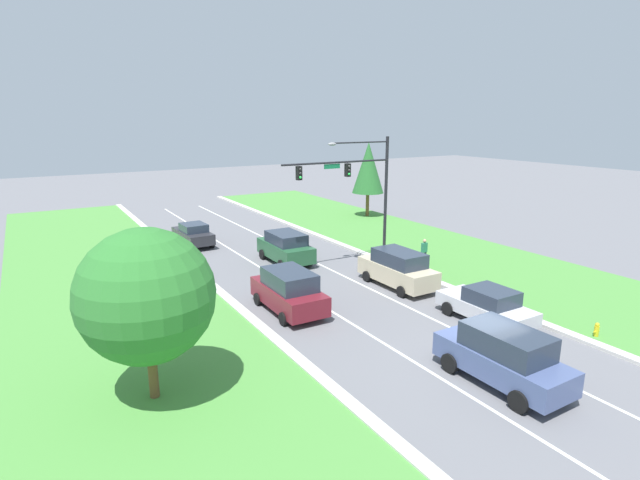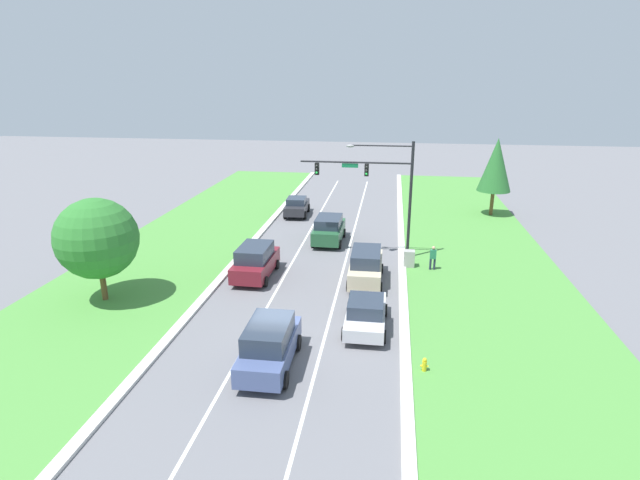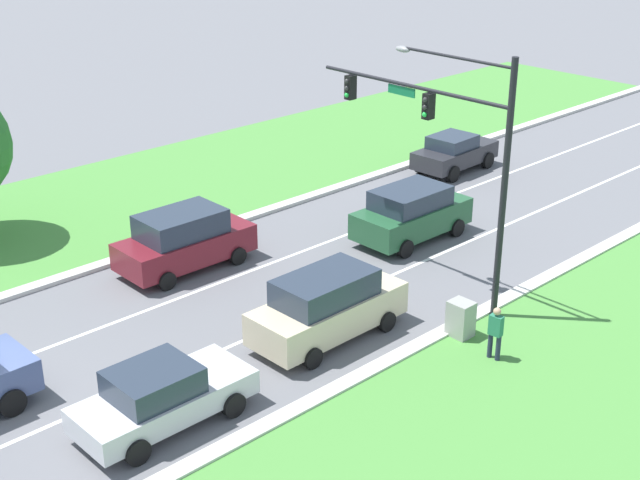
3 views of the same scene
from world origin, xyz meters
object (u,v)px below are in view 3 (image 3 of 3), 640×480
Objects in this scene: champagne_suv at (327,306)px; pedestrian at (495,332)px; silver_sedan at (161,396)px; forest_suv at (411,213)px; utility_cabinet at (461,320)px; traffic_signal_mast at (449,136)px; burgundy_suv at (184,240)px; charcoal_sedan at (454,152)px.

champagne_suv is 2.95× the size of pedestrian.
forest_suv is at bearing 105.09° from silver_sedan.
forest_suv is at bearing 113.10° from champagne_suv.
utility_cabinet is (2.38, 8.92, -0.24)m from silver_sedan.
utility_cabinet is 0.70× the size of pedestrian.
traffic_signal_mast is 1.69× the size of burgundy_suv.
charcoal_sedan is 8.38m from forest_suv.
utility_cabinet is at bearing -53.34° from charcoal_sedan.
forest_suv is at bearing -39.09° from pedestrian.
burgundy_suv is at bearing 141.25° from silver_sedan.
pedestrian reaches higher than utility_cabinet.
charcoal_sedan is 2.61× the size of pedestrian.
utility_cabinet is (2.20, -1.77, -4.79)m from traffic_signal_mast.
traffic_signal_mast reaches higher than silver_sedan.
champagne_suv is at bearing -67.06° from charcoal_sedan.
burgundy_suv is (0.20, -15.05, 0.18)m from charcoal_sedan.
champagne_suv is at bearing 25.09° from pedestrian.
charcoal_sedan is 15.55m from utility_cabinet.
forest_suv is 13.99m from silver_sedan.
traffic_signal_mast reaches higher than charcoal_sedan.
charcoal_sedan is 3.73× the size of utility_cabinet.
charcoal_sedan is (-7.66, 10.25, -4.51)m from traffic_signal_mast.
pedestrian is (4.22, 2.49, -0.11)m from champagne_suv.
pedestrian is at bearing 30.09° from champagne_suv.
traffic_signal_mast is at bearing 33.33° from burgundy_suv.
pedestrian is (3.88, 8.55, 0.11)m from silver_sedan.
silver_sedan is at bearing -38.41° from burgundy_suv.
utility_cabinet is (5.97, -4.60, -0.45)m from forest_suv.
traffic_signal_mast reaches higher than utility_cabinet.
traffic_signal_mast reaches higher than pedestrian.
silver_sedan is 9.37m from burgundy_suv.
charcoal_sedan is at bearing 126.76° from traffic_signal_mast.
burgundy_suv reaches higher than charcoal_sedan.
forest_suv is 8.13m from champagne_suv.
forest_suv is 0.98× the size of burgundy_suv.
pedestrian is at bearing -50.19° from charcoal_sedan.
champagne_suv is at bearing -96.39° from traffic_signal_mast.
charcoal_sedan is at bearing 109.90° from silver_sedan.
traffic_signal_mast is at bearing 89.29° from silver_sedan.
burgundy_suv is 11.47m from pedestrian.
traffic_signal_mast is 1.84× the size of charcoal_sedan.
silver_sedan is 9.24m from utility_cabinet.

